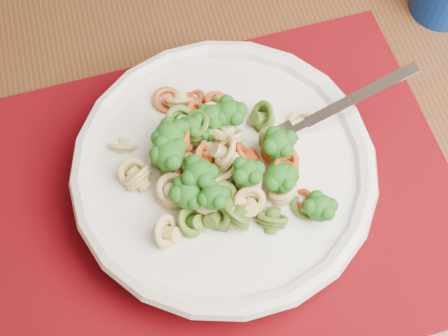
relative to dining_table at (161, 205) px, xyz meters
name	(u,v)px	position (x,y,z in m)	size (l,w,h in m)	color
dining_table	(161,205)	(0.00, 0.00, 0.00)	(1.44, 1.06, 0.77)	#4E2C16
placemat	(223,199)	(0.05, -0.07, 0.12)	(0.45, 0.35, 0.00)	#5C030D
pasta_bowl	(224,172)	(0.05, -0.06, 0.15)	(0.28, 0.28, 0.05)	silver
pasta_broccoli_heap	(224,165)	(0.05, -0.06, 0.16)	(0.24, 0.24, 0.06)	tan
fork	(282,136)	(0.12, -0.05, 0.16)	(0.19, 0.02, 0.01)	silver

